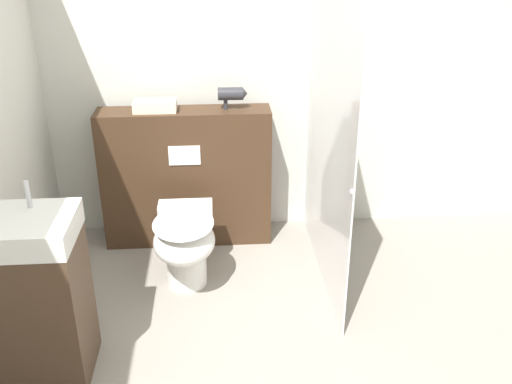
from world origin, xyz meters
The scene contains 7 objects.
wall_back centered at (0.00, 2.14, 1.25)m, with size 8.00×0.06×2.50m.
partition_panel centered at (-0.44, 1.89, 0.51)m, with size 1.23×0.28×1.02m.
shower_glass centered at (0.48, 1.37, 0.96)m, with size 0.04×1.47×1.93m.
toilet centered at (-0.44, 1.24, 0.33)m, with size 0.39×0.62×0.51m.
sink_vanity centered at (-1.15, 0.50, 0.46)m, with size 0.46×0.43×1.06m.
hair_drier centered at (-0.10, 1.89, 1.13)m, with size 0.21×0.09×0.15m.
folded_towel centered at (-0.63, 1.88, 1.06)m, with size 0.29×0.16×0.08m.
Camera 1 is at (-0.22, -1.98, 2.18)m, focal length 40.00 mm.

